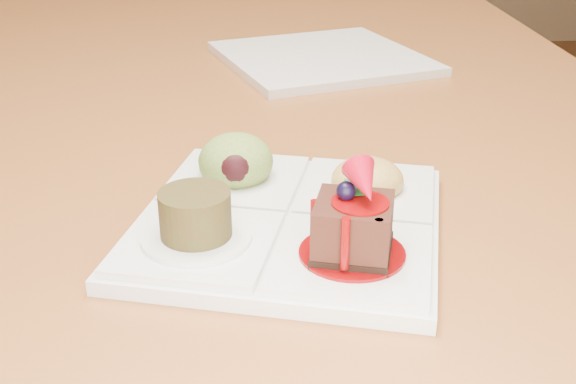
{
  "coord_description": "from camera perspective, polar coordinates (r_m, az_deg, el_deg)",
  "views": [
    {
      "loc": [
        0.02,
        -1.12,
        1.03
      ],
      "look_at": [
        0.05,
        -0.61,
        0.79
      ],
      "focal_mm": 45.0,
      "sensor_mm": 36.0,
      "label": 1
    }
  ],
  "objects": [
    {
      "name": "dining_table",
      "position": [
        1.17,
        -4.09,
        8.42
      ],
      "size": [
        1.0,
        1.8,
        0.75
      ],
      "color": "brown",
      "rests_on": "ground"
    },
    {
      "name": "second_plate",
      "position": [
        1.05,
        2.69,
        10.52
      ],
      "size": [
        0.33,
        0.33,
        0.01
      ],
      "primitive_type": "cube",
      "rotation": [
        0.0,
        0.0,
        0.33
      ],
      "color": "silver",
      "rests_on": "dining_table"
    },
    {
      "name": "sampler_plate",
      "position": [
        0.57,
        -0.09,
        -1.31
      ],
      "size": [
        0.29,
        0.29,
        0.09
      ],
      "rotation": [
        0.0,
        0.0,
        -0.24
      ],
      "color": "silver",
      "rests_on": "dining_table"
    }
  ]
}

